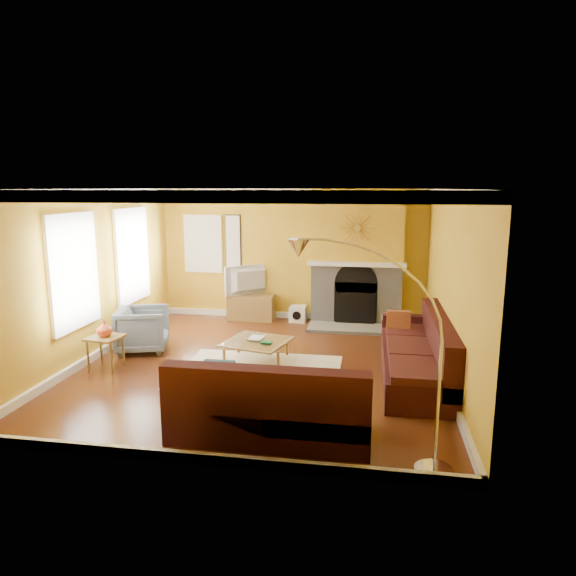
% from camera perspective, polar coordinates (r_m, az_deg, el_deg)
% --- Properties ---
extents(floor, '(5.50, 6.00, 0.02)m').
position_cam_1_polar(floor, '(8.12, -2.89, -8.58)').
color(floor, '#642E15').
rests_on(floor, ground).
extents(ceiling, '(5.50, 6.00, 0.02)m').
position_cam_1_polar(ceiling, '(7.65, -3.09, 11.00)').
color(ceiling, white).
rests_on(ceiling, ground).
extents(wall_back, '(5.50, 0.02, 2.70)m').
position_cam_1_polar(wall_back, '(10.69, 0.44, 3.73)').
color(wall_back, gold).
rests_on(wall_back, ground).
extents(wall_front, '(5.50, 0.02, 2.70)m').
position_cam_1_polar(wall_front, '(4.94, -10.43, -5.19)').
color(wall_front, gold).
rests_on(wall_front, ground).
extents(wall_left, '(0.02, 6.00, 2.70)m').
position_cam_1_polar(wall_left, '(8.77, -20.90, 1.37)').
color(wall_left, gold).
rests_on(wall_left, ground).
extents(wall_right, '(0.02, 6.00, 2.70)m').
position_cam_1_polar(wall_right, '(7.68, 17.58, 0.29)').
color(wall_right, gold).
rests_on(wall_right, ground).
extents(baseboard, '(5.50, 6.00, 0.12)m').
position_cam_1_polar(baseboard, '(8.09, -2.89, -8.11)').
color(baseboard, white).
rests_on(baseboard, floor).
extents(crown_molding, '(5.50, 6.00, 0.12)m').
position_cam_1_polar(crown_molding, '(7.65, -3.08, 10.47)').
color(crown_molding, white).
rests_on(crown_molding, ceiling).
extents(window_left_near, '(0.06, 1.22, 1.72)m').
position_cam_1_polar(window_left_near, '(9.87, -17.00, 3.50)').
color(window_left_near, white).
rests_on(window_left_near, wall_left).
extents(window_left_far, '(0.06, 1.22, 1.72)m').
position_cam_1_polar(window_left_far, '(8.22, -22.80, 1.69)').
color(window_left_far, white).
rests_on(window_left_far, wall_left).
extents(window_back, '(0.82, 0.06, 1.22)m').
position_cam_1_polar(window_back, '(11.07, -9.40, 4.88)').
color(window_back, white).
rests_on(window_back, wall_back).
extents(wall_art, '(0.34, 0.04, 1.14)m').
position_cam_1_polar(wall_art, '(10.89, -6.13, 5.12)').
color(wall_art, white).
rests_on(wall_art, wall_back).
extents(fireplace, '(1.80, 0.40, 2.70)m').
position_cam_1_polar(fireplace, '(10.36, 7.67, 3.39)').
color(fireplace, '#9A9791').
rests_on(fireplace, floor).
extents(mantel, '(1.92, 0.22, 0.08)m').
position_cam_1_polar(mantel, '(10.14, 7.61, 2.66)').
color(mantel, white).
rests_on(mantel, fireplace).
extents(hearth, '(1.80, 0.70, 0.06)m').
position_cam_1_polar(hearth, '(10.09, 7.38, -4.47)').
color(hearth, '#9A9791').
rests_on(hearth, floor).
extents(sunburst, '(0.70, 0.04, 0.70)m').
position_cam_1_polar(sunburst, '(10.07, 7.71, 6.61)').
color(sunburst, olive).
rests_on(sunburst, fireplace).
extents(rug, '(2.40, 1.80, 0.02)m').
position_cam_1_polar(rug, '(7.80, -3.30, -9.27)').
color(rug, beige).
rests_on(rug, floor).
extents(sectional_sofa, '(3.26, 3.95, 0.90)m').
position_cam_1_polar(sectional_sofa, '(7.13, 4.72, -7.51)').
color(sectional_sofa, '#391212').
rests_on(sectional_sofa, floor).
extents(coffee_table, '(1.11, 1.11, 0.36)m').
position_cam_1_polar(coffee_table, '(8.16, -3.47, -7.06)').
color(coffee_table, white).
rests_on(coffee_table, floor).
extents(media_console, '(0.96, 0.43, 0.53)m').
position_cam_1_polar(media_console, '(10.75, -4.10, -2.15)').
color(media_console, olive).
rests_on(media_console, floor).
extents(tv, '(0.90, 0.81, 0.62)m').
position_cam_1_polar(tv, '(10.63, -4.14, 0.84)').
color(tv, black).
rests_on(tv, media_console).
extents(subwoofer, '(0.33, 0.33, 0.33)m').
position_cam_1_polar(subwoofer, '(10.60, 1.10, -2.87)').
color(subwoofer, white).
rests_on(subwoofer, floor).
extents(armchair, '(1.01, 1.00, 0.75)m').
position_cam_1_polar(armchair, '(9.00, -15.84, -4.45)').
color(armchair, slate).
rests_on(armchair, floor).
extents(side_table, '(0.53, 0.53, 0.51)m').
position_cam_1_polar(side_table, '(8.32, -19.57, -6.79)').
color(side_table, olive).
rests_on(side_table, floor).
extents(vase, '(0.27, 0.27, 0.25)m').
position_cam_1_polar(vase, '(8.22, -19.75, -4.26)').
color(vase, '#DE5124').
rests_on(vase, side_table).
extents(book, '(0.25, 0.32, 0.03)m').
position_cam_1_polar(book, '(8.21, -4.29, -5.51)').
color(book, white).
rests_on(book, coffee_table).
extents(arc_lamp, '(1.42, 0.36, 2.25)m').
position_cam_1_polar(arc_lamp, '(4.94, 9.48, -7.91)').
color(arc_lamp, silver).
rests_on(arc_lamp, floor).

